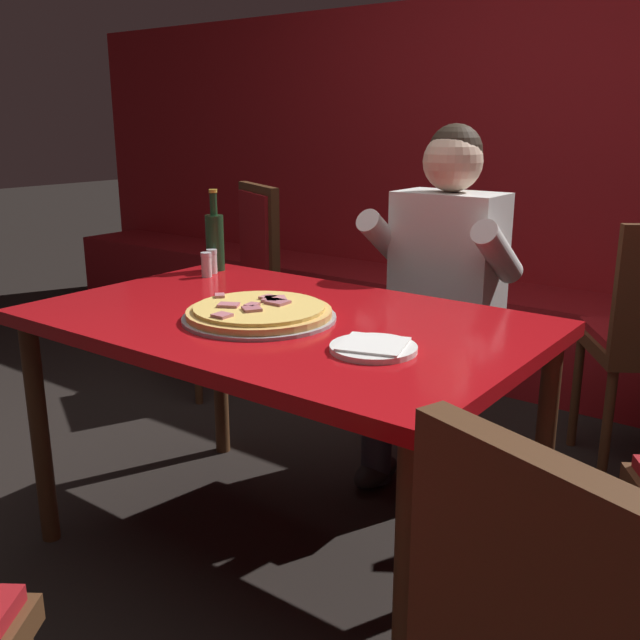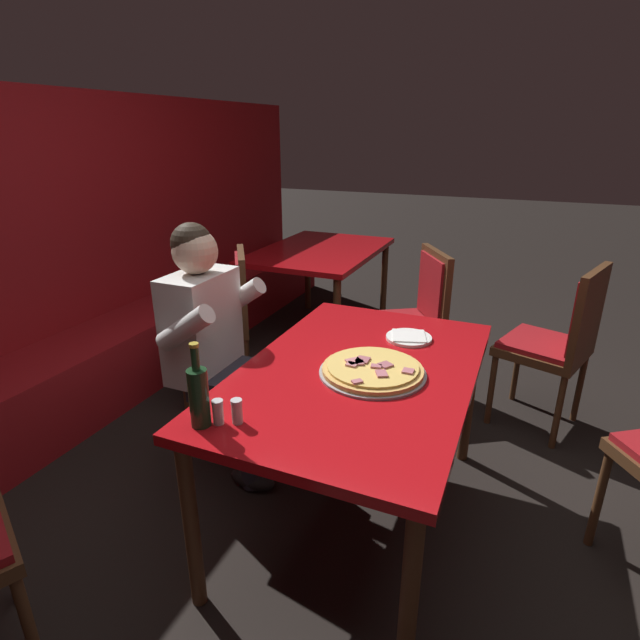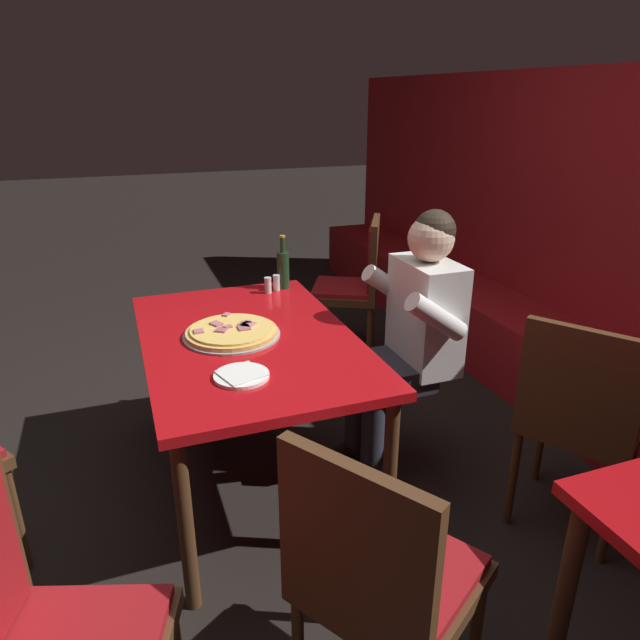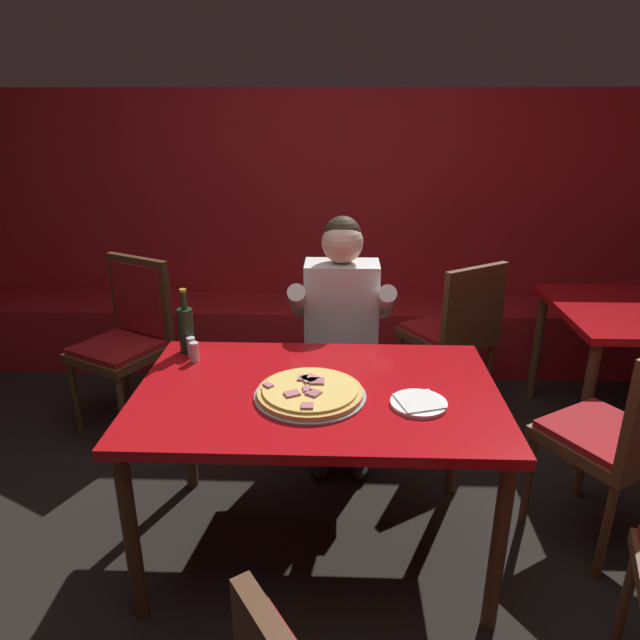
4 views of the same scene
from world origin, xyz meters
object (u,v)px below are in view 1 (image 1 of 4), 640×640
object	(u,v)px
main_dining_table	(282,342)
pizza	(259,313)
plate_white_paper	(373,347)
diner_seated_blue_shirt	(436,289)
dining_chair_near_right	(237,271)
beer_bottle	(215,240)
shaker_parmesan	(206,266)
shaker_oregano	(212,262)

from	to	relation	value
main_dining_table	pizza	xyz separation A→B (m)	(-0.02, -0.07, 0.10)
pizza	plate_white_paper	bearing A→B (deg)	-6.82
diner_seated_blue_shirt	dining_chair_near_right	world-z (taller)	diner_seated_blue_shirt
pizza	dining_chair_near_right	world-z (taller)	dining_chair_near_right
beer_bottle	diner_seated_blue_shirt	world-z (taller)	diner_seated_blue_shirt
shaker_parmesan	dining_chair_near_right	xyz separation A→B (m)	(-0.59, 0.77, -0.22)
shaker_oregano	dining_chair_near_right	xyz separation A→B (m)	(-0.56, 0.72, -0.22)
plate_white_paper	shaker_parmesan	xyz separation A→B (m)	(-0.91, 0.35, 0.03)
plate_white_paper	dining_chair_near_right	size ratio (longest dim) A/B	0.21
beer_bottle	diner_seated_blue_shirt	xyz separation A→B (m)	(0.69, 0.41, -0.16)
main_dining_table	plate_white_paper	xyz separation A→B (m)	(0.38, -0.11, 0.09)
main_dining_table	pizza	distance (m)	0.12
main_dining_table	diner_seated_blue_shirt	xyz separation A→B (m)	(0.09, 0.75, 0.03)
diner_seated_blue_shirt	dining_chair_near_right	distance (m)	1.25
main_dining_table	shaker_oregano	size ratio (longest dim) A/B	16.36
main_dining_table	shaker_parmesan	distance (m)	0.60
beer_bottle	shaker_parmesan	xyz separation A→B (m)	(0.06, -0.10, -0.07)
main_dining_table	plate_white_paper	size ratio (longest dim) A/B	6.70
plate_white_paper	shaker_oregano	distance (m)	1.03
main_dining_table	shaker_oregano	world-z (taller)	shaker_oregano
diner_seated_blue_shirt	dining_chair_near_right	size ratio (longest dim) A/B	1.29
main_dining_table	dining_chair_near_right	distance (m)	1.52
shaker_oregano	pizza	bearing A→B (deg)	-33.62
pizza	shaker_oregano	distance (m)	0.65
dining_chair_near_right	shaker_oregano	bearing A→B (deg)	-51.96
pizza	shaker_parmesan	world-z (taller)	shaker_parmesan
main_dining_table	beer_bottle	bearing A→B (deg)	150.13
main_dining_table	shaker_parmesan	xyz separation A→B (m)	(-0.54, 0.24, 0.12)
main_dining_table	plate_white_paper	world-z (taller)	plate_white_paper
main_dining_table	plate_white_paper	bearing A→B (deg)	-16.74
plate_white_paper	diner_seated_blue_shirt	world-z (taller)	diner_seated_blue_shirt
diner_seated_blue_shirt	dining_chair_near_right	xyz separation A→B (m)	(-1.22, 0.26, -0.13)
plate_white_paper	beer_bottle	bearing A→B (deg)	154.93
plate_white_paper	dining_chair_near_right	world-z (taller)	dining_chair_near_right
beer_bottle	diner_seated_blue_shirt	distance (m)	0.81
shaker_parmesan	dining_chair_near_right	bearing A→B (deg)	127.34
dining_chair_near_right	plate_white_paper	bearing A→B (deg)	-36.77
shaker_oregano	dining_chair_near_right	world-z (taller)	dining_chair_near_right
shaker_parmesan	diner_seated_blue_shirt	xyz separation A→B (m)	(0.63, 0.51, -0.09)
plate_white_paper	diner_seated_blue_shirt	distance (m)	0.91
plate_white_paper	shaker_oregano	bearing A→B (deg)	156.65
beer_bottle	shaker_oregano	size ratio (longest dim) A/B	3.40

